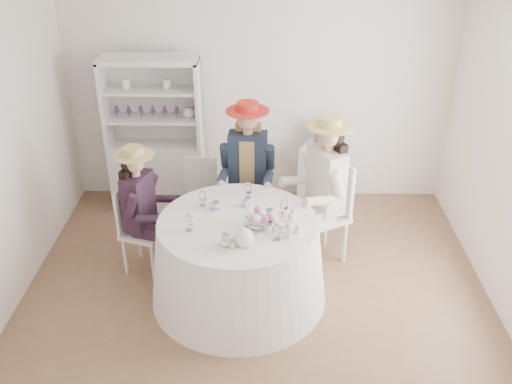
{
  "coord_description": "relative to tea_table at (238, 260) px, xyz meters",
  "views": [
    {
      "loc": [
        0.08,
        -4.42,
        3.53
      ],
      "look_at": [
        0.0,
        0.1,
        1.05
      ],
      "focal_mm": 40.0,
      "sensor_mm": 36.0,
      "label": 1
    }
  ],
  "objects": [
    {
      "name": "spare_chair",
      "position": [
        -0.45,
        1.31,
        0.07
      ],
      "size": [
        0.4,
        0.4,
        0.9
      ],
      "rotation": [
        0.0,
        0.0,
        3.07
      ],
      "color": "silver",
      "rests_on": "ground"
    },
    {
      "name": "flower_arrangement",
      "position": [
        0.19,
        -0.08,
        0.52
      ],
      "size": [
        0.19,
        0.2,
        0.07
      ],
      "rotation": [
        0.0,
        0.0,
        0.11
      ],
      "color": "#CC66A0",
      "rests_on": "tea_table"
    },
    {
      "name": "side_table",
      "position": [
        0.95,
        1.82,
        -0.03
      ],
      "size": [
        0.65,
        0.65,
        0.77
      ],
      "primitive_type": "cube",
      "rotation": [
        0.0,
        0.0,
        -0.39
      ],
      "color": "silver",
      "rests_on": "ground"
    },
    {
      "name": "guest_right",
      "position": [
        0.83,
        0.65,
        0.47
      ],
      "size": [
        0.67,
        0.61,
        1.58
      ],
      "rotation": [
        0.0,
        0.0,
        -1.07
      ],
      "color": "silver",
      "rests_on": "ground"
    },
    {
      "name": "ceiling",
      "position": [
        0.16,
        0.07,
        2.28
      ],
      "size": [
        4.5,
        4.5,
        0.0
      ],
      "primitive_type": "plane",
      "rotation": [
        3.14,
        0.0,
        0.0
      ],
      "color": "white",
      "rests_on": "wall_back"
    },
    {
      "name": "tea_table",
      "position": [
        0.0,
        0.0,
        0.0
      ],
      "size": [
        1.66,
        1.66,
        0.84
      ],
      "rotation": [
        0.0,
        0.0,
        0.38
      ],
      "color": "white",
      "rests_on": "ground"
    },
    {
      "name": "teacup_b",
      "position": [
        0.06,
        0.27,
        0.46
      ],
      "size": [
        0.09,
        0.09,
        0.07
      ],
      "primitive_type": "imported",
      "rotation": [
        0.0,
        0.0,
        -0.37
      ],
      "color": "white",
      "rests_on": "tea_table"
    },
    {
      "name": "stemware_set",
      "position": [
        0.0,
        0.0,
        0.5
      ],
      "size": [
        0.92,
        0.96,
        0.15
      ],
      "color": "white",
      "rests_on": "tea_table"
    },
    {
      "name": "ground",
      "position": [
        0.16,
        0.07,
        -0.42
      ],
      "size": [
        4.5,
        4.5,
        0.0
      ],
      "primitive_type": "plane",
      "color": "brown",
      "rests_on": "ground"
    },
    {
      "name": "table_teapot",
      "position": [
        0.08,
        -0.38,
        0.5
      ],
      "size": [
        0.24,
        0.17,
        0.18
      ],
      "rotation": [
        0.0,
        0.0,
        -0.1
      ],
      "color": "white",
      "rests_on": "tea_table"
    },
    {
      "name": "teacup_a",
      "position": [
        -0.21,
        0.21,
        0.46
      ],
      "size": [
        0.12,
        0.12,
        0.07
      ],
      "primitive_type": "imported",
      "rotation": [
        0.0,
        0.0,
        -0.36
      ],
      "color": "white",
      "rests_on": "tea_table"
    },
    {
      "name": "guest_mid",
      "position": [
        0.06,
        1.06,
        0.47
      ],
      "size": [
        0.57,
        0.6,
        1.57
      ],
      "rotation": [
        0.0,
        0.0,
        -0.06
      ],
      "color": "silver",
      "rests_on": "ground"
    },
    {
      "name": "flower_bowl",
      "position": [
        0.2,
        -0.09,
        0.45
      ],
      "size": [
        0.25,
        0.25,
        0.06
      ],
      "primitive_type": "imported",
      "rotation": [
        0.0,
        0.0,
        -0.03
      ],
      "color": "white",
      "rests_on": "tea_table"
    },
    {
      "name": "wall_front",
      "position": [
        0.16,
        -1.93,
        0.93
      ],
      "size": [
        4.5,
        0.0,
        4.5
      ],
      "primitive_type": "plane",
      "rotation": [
        -1.57,
        0.0,
        0.0
      ],
      "color": "white",
      "rests_on": "ground"
    },
    {
      "name": "teacup_c",
      "position": [
        0.28,
        0.08,
        0.46
      ],
      "size": [
        0.1,
        0.1,
        0.07
      ],
      "primitive_type": "imported",
      "rotation": [
        0.0,
        0.0,
        -0.14
      ],
      "color": "white",
      "rests_on": "tea_table"
    },
    {
      "name": "cupcake_stand",
      "position": [
        0.45,
        -0.18,
        0.5
      ],
      "size": [
        0.23,
        0.23,
        0.22
      ],
      "rotation": [
        0.0,
        0.0,
        0.2
      ],
      "color": "white",
      "rests_on": "tea_table"
    },
    {
      "name": "guest_left",
      "position": [
        -0.96,
        0.43,
        0.35
      ],
      "size": [
        0.55,
        0.51,
        1.36
      ],
      "rotation": [
        0.0,
        0.0,
        1.28
      ],
      "color": "silver",
      "rests_on": "ground"
    },
    {
      "name": "hutch",
      "position": [
        -1.04,
        1.75,
        0.24
      ],
      "size": [
        1.18,
        0.63,
        1.85
      ],
      "rotation": [
        0.0,
        0.0,
        -0.22
      ],
      "color": "silver",
      "rests_on": "ground"
    },
    {
      "name": "hatbox",
      "position": [
        0.95,
        1.82,
        0.49
      ],
      "size": [
        0.34,
        0.34,
        0.27
      ],
      "primitive_type": "cylinder",
      "rotation": [
        0.0,
        0.0,
        0.31
      ],
      "color": "black",
      "rests_on": "side_table"
    },
    {
      "name": "sandwich_plate",
      "position": [
        -0.05,
        -0.37,
        0.44
      ],
      "size": [
        0.27,
        0.27,
        0.06
      ],
      "rotation": [
        0.0,
        0.0,
        0.11
      ],
      "color": "white",
      "rests_on": "tea_table"
    },
    {
      "name": "wall_back",
      "position": [
        0.16,
        2.07,
        0.93
      ],
      "size": [
        4.5,
        0.0,
        4.5
      ],
      "primitive_type": "plane",
      "rotation": [
        1.57,
        0.0,
        0.0
      ],
      "color": "white",
      "rests_on": "ground"
    }
  ]
}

